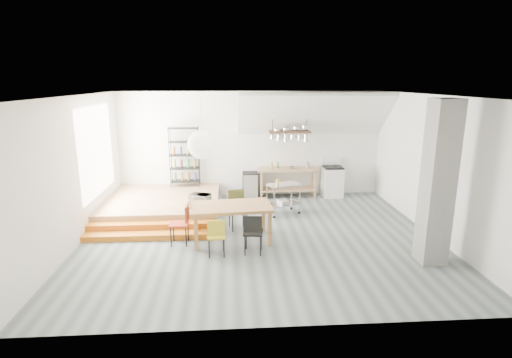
{
  "coord_description": "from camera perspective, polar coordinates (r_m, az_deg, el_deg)",
  "views": [
    {
      "loc": [
        -0.66,
        -8.61,
        3.52
      ],
      "look_at": [
        -0.03,
        0.8,
        1.17
      ],
      "focal_mm": 28.0,
      "sensor_mm": 36.0,
      "label": 1
    }
  ],
  "objects": [
    {
      "name": "concrete_column",
      "position": [
        8.37,
        24.53,
        -0.58
      ],
      "size": [
        0.5,
        0.5,
        3.2
      ],
      "primitive_type": "cube",
      "color": "gray",
      "rests_on": "ground"
    },
    {
      "name": "mini_fridge",
      "position": [
        12.24,
        -0.82,
        -0.85
      ],
      "size": [
        0.46,
        0.46,
        0.78
      ],
      "primitive_type": "cube",
      "color": "black",
      "rests_on": "ground"
    },
    {
      "name": "chair_black",
      "position": [
        8.24,
        -0.44,
        -7.36
      ],
      "size": [
        0.45,
        0.45,
        0.87
      ],
      "rotation": [
        0.0,
        0.0,
        3.02
      ],
      "color": "black",
      "rests_on": "ground"
    },
    {
      "name": "pot_rack",
      "position": [
        11.78,
        4.94,
        6.38
      ],
      "size": [
        1.2,
        0.5,
        1.43
      ],
      "color": "#3F2519",
      "rests_on": "ceiling"
    },
    {
      "name": "chair_mustard",
      "position": [
        8.19,
        -5.71,
        -7.83
      ],
      "size": [
        0.39,
        0.39,
        0.81
      ],
      "rotation": [
        0.0,
        0.0,
        3.2
      ],
      "color": "gold",
      "rests_on": "ground"
    },
    {
      "name": "rolling_cart",
      "position": [
        10.69,
        3.91,
        -2.24
      ],
      "size": [
        0.95,
        0.75,
        0.83
      ],
      "rotation": [
        0.0,
        0.0,
        0.4
      ],
      "color": "silver",
      "rests_on": "ground"
    },
    {
      "name": "chair_red",
      "position": [
        8.9,
        -10.47,
        -5.89
      ],
      "size": [
        0.42,
        0.42,
        0.89
      ],
      "rotation": [
        0.0,
        0.0,
        -1.61
      ],
      "color": "#AA3318",
      "rests_on": "ground"
    },
    {
      "name": "paper_lantern",
      "position": [
        8.49,
        -7.74,
        4.9
      ],
      "size": [
        0.6,
        0.6,
        0.6
      ],
      "primitive_type": "sphere",
      "color": "white",
      "rests_on": "ceiling"
    },
    {
      "name": "step_lower",
      "position": [
        9.5,
        -14.88,
        -7.82
      ],
      "size": [
        3.0,
        0.35,
        0.13
      ],
      "primitive_type": "cube",
      "color": "#C46917",
      "rests_on": "ground"
    },
    {
      "name": "chair_olive",
      "position": [
        9.68,
        -2.71,
        -3.84
      ],
      "size": [
        0.51,
        0.51,
        0.94
      ],
      "rotation": [
        0.0,
        0.0,
        0.21
      ],
      "color": "brown",
      "rests_on": "ground"
    },
    {
      "name": "microwave_shelf",
      "position": [
        9.85,
        -8.0,
        -3.74
      ],
      "size": [
        0.6,
        0.4,
        0.16
      ],
      "color": "#976B4B",
      "rests_on": "platform"
    },
    {
      "name": "wall_back",
      "position": [
        12.28,
        -0.73,
        4.97
      ],
      "size": [
        8.0,
        0.04,
        3.2
      ],
      "primitive_type": "cube",
      "color": "silver",
      "rests_on": "ground"
    },
    {
      "name": "microwave",
      "position": [
        9.81,
        -8.03,
        -2.9
      ],
      "size": [
        0.56,
        0.47,
        0.27
      ],
      "primitive_type": "imported",
      "rotation": [
        0.0,
        0.0,
        -0.34
      ],
      "color": "beige",
      "rests_on": "microwave_shelf"
    },
    {
      "name": "kitchen_counter",
      "position": [
        12.24,
        4.52,
        0.24
      ],
      "size": [
        1.8,
        0.6,
        0.91
      ],
      "color": "#976B4B",
      "rests_on": "ground"
    },
    {
      "name": "bowl",
      "position": [
        12.14,
        5.16,
        1.63
      ],
      "size": [
        0.26,
        0.26,
        0.06
      ],
      "primitive_type": "imported",
      "rotation": [
        0.0,
        0.0,
        0.13
      ],
      "color": "silver",
      "rests_on": "kitchen_counter"
    },
    {
      "name": "slope_ceiling",
      "position": [
        11.81,
        8.28,
        9.11
      ],
      "size": [
        4.4,
        1.44,
        1.32
      ],
      "primitive_type": "cube",
      "rotation": [
        -0.73,
        0.0,
        0.0
      ],
      "color": "white",
      "rests_on": "wall_back"
    },
    {
      "name": "ceiling",
      "position": [
        8.65,
        0.54,
        11.85
      ],
      "size": [
        8.0,
        7.0,
        0.02
      ],
      "primitive_type": "cube",
      "color": "white",
      "rests_on": "wall_back"
    },
    {
      "name": "wall_left",
      "position": [
        9.44,
        -24.49,
        0.96
      ],
      "size": [
        0.04,
        7.0,
        3.2
      ],
      "primitive_type": "cube",
      "color": "silver",
      "rests_on": "ground"
    },
    {
      "name": "step_upper",
      "position": [
        9.8,
        -14.53,
        -6.71
      ],
      "size": [
        3.0,
        0.35,
        0.27
      ],
      "primitive_type": "cube",
      "color": "#C46917",
      "rests_on": "ground"
    },
    {
      "name": "platform",
      "position": [
        11.27,
        -13.1,
        -3.54
      ],
      "size": [
        3.0,
        3.0,
        0.4
      ],
      "primitive_type": "cube",
      "color": "#976B4B",
      "rests_on": "ground"
    },
    {
      "name": "wall_right",
      "position": [
        9.98,
        24.08,
        1.65
      ],
      "size": [
        0.04,
        7.0,
        3.2
      ],
      "primitive_type": "cube",
      "color": "silver",
      "rests_on": "ground"
    },
    {
      "name": "floor",
      "position": [
        9.33,
        0.49,
        -8.2
      ],
      "size": [
        8.0,
        8.0,
        0.0
      ],
      "primitive_type": "plane",
      "color": "#535D60",
      "rests_on": "ground"
    },
    {
      "name": "wire_shelving",
      "position": [
        12.09,
        -10.17,
        3.29
      ],
      "size": [
        0.88,
        0.38,
        1.8
      ],
      "color": "black",
      "rests_on": "platform"
    },
    {
      "name": "window_pane",
      "position": [
        10.78,
        -21.78,
        3.79
      ],
      "size": [
        0.02,
        2.5,
        2.2
      ],
      "primitive_type": "cube",
      "color": "white",
      "rests_on": "wall_left"
    },
    {
      "name": "dining_table",
      "position": [
        8.86,
        -3.54,
        -4.33
      ],
      "size": [
        1.83,
        1.13,
        0.83
      ],
      "rotation": [
        0.0,
        0.0,
        0.08
      ],
      "color": "olive",
      "rests_on": "ground"
    },
    {
      "name": "stove",
      "position": [
        12.56,
        10.84,
        -0.29
      ],
      "size": [
        0.6,
        0.6,
        1.18
      ],
      "color": "white",
      "rests_on": "ground"
    }
  ]
}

